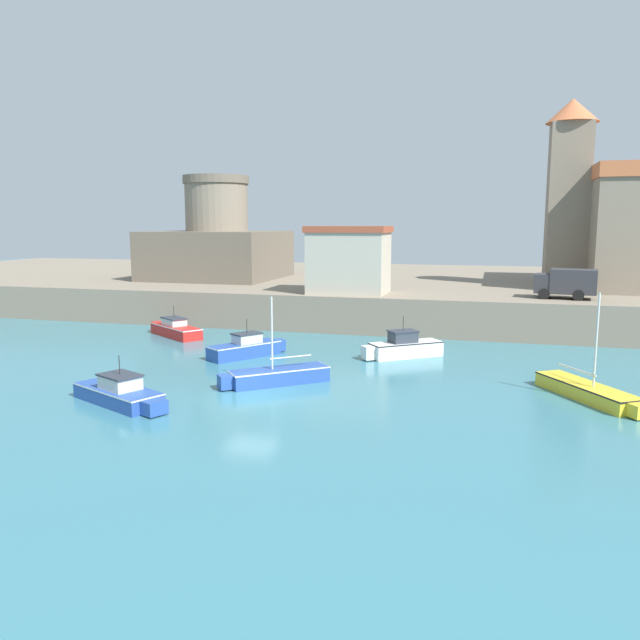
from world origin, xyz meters
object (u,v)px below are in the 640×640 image
at_px(motorboat_blue_2, 246,348).
at_px(motorboat_blue_4, 120,393).
at_px(sailboat_yellow_0, 588,391).
at_px(church, 640,224).
at_px(motorboat_red_1, 175,329).
at_px(truck_on_quay, 566,282).
at_px(motorboat_white_5, 404,347).
at_px(fortress, 217,245).
at_px(harbor_shed_near_wharf, 349,259).
at_px(sailboat_blue_3, 277,375).

distance_m(motorboat_blue_2, motorboat_blue_4, 11.50).
xyz_separation_m(sailboat_yellow_0, church, (7.48, 28.96, 7.95)).
height_order(motorboat_red_1, truck_on_quay, truck_on_quay).
bearing_deg(motorboat_white_5, motorboat_blue_4, -129.19).
bearing_deg(motorboat_blue_2, motorboat_red_1, 145.95).
xyz_separation_m(motorboat_blue_2, fortress, (-12.21, 22.34, 5.67)).
bearing_deg(truck_on_quay, church, 58.52).
bearing_deg(sailboat_yellow_0, church, 75.51).
relative_size(motorboat_white_5, harbor_shed_near_wharf, 0.78).
xyz_separation_m(church, truck_on_quay, (-6.93, -11.32, -4.26)).
bearing_deg(sailboat_yellow_0, motorboat_blue_4, -162.43).
relative_size(motorboat_white_5, truck_on_quay, 1.09).
distance_m(fortress, truck_on_quay, 33.77).
relative_size(sailboat_yellow_0, motorboat_red_1, 1.09).
xyz_separation_m(sailboat_yellow_0, fortress, (-31.84, 26.95, 5.85)).
bearing_deg(harbor_shed_near_wharf, motorboat_blue_4, -103.02).
bearing_deg(motorboat_blue_4, motorboat_red_1, 110.52).
height_order(motorboat_blue_4, motorboat_white_5, motorboat_white_5).
distance_m(motorboat_blue_2, truck_on_quay, 24.28).
relative_size(motorboat_blue_4, harbor_shed_near_wharf, 0.94).
relative_size(motorboat_blue_2, church, 0.30).
distance_m(motorboat_blue_4, truck_on_quay, 32.99).
xyz_separation_m(sailboat_yellow_0, motorboat_red_1, (-27.64, 10.01, 0.14)).
relative_size(sailboat_blue_3, harbor_shed_near_wharf, 0.83).
bearing_deg(motorboat_blue_4, truck_on_quay, 48.08).
distance_m(sailboat_blue_3, motorboat_blue_4, 8.02).
relative_size(motorboat_blue_4, fortress, 0.48).
bearing_deg(truck_on_quay, harbor_shed_near_wharf, -178.06).
distance_m(motorboat_white_5, fortress, 29.99).
distance_m(motorboat_blue_2, church, 37.27).
height_order(sailboat_yellow_0, sailboat_blue_3, sailboat_yellow_0).
distance_m(motorboat_blue_4, harbor_shed_near_wharf, 24.99).
relative_size(motorboat_blue_2, harbor_shed_near_wharf, 0.81).
distance_m(motorboat_blue_4, church, 46.58).
relative_size(sailboat_yellow_0, harbor_shed_near_wharf, 0.99).
height_order(sailboat_blue_3, motorboat_white_5, sailboat_blue_3).
bearing_deg(harbor_shed_near_wharf, truck_on_quay, 1.94).
xyz_separation_m(motorboat_blue_2, motorboat_white_5, (9.67, 2.60, 0.06)).
distance_m(church, fortress, 39.43).
relative_size(motorboat_white_5, fortress, 0.40).
bearing_deg(church, truck_on_quay, -121.48).
bearing_deg(church, motorboat_blue_2, -138.07).
relative_size(motorboat_white_5, church, 0.29).
relative_size(sailboat_blue_3, truck_on_quay, 1.16).
xyz_separation_m(church, harbor_shed_near_wharf, (-23.32, -11.88, -2.79)).
bearing_deg(sailboat_yellow_0, motorboat_blue_2, 166.80).
bearing_deg(motorboat_red_1, fortress, 103.94).
height_order(fortress, harbor_shed_near_wharf, fortress).
bearing_deg(harbor_shed_near_wharf, sailboat_yellow_0, -47.16).
bearing_deg(motorboat_white_5, sailboat_blue_3, -123.03).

